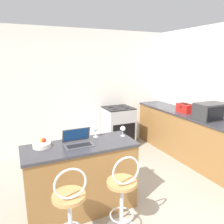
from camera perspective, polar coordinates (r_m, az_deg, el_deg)
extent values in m
cube|color=silver|center=(4.79, -10.15, 5.32)|extent=(12.00, 0.06, 2.60)
cube|color=olive|center=(3.02, -8.00, -16.97)|extent=(1.39, 0.55, 0.89)
cube|color=#333338|center=(2.81, -8.31, -8.80)|extent=(1.42, 0.58, 0.03)
cube|color=olive|center=(4.61, 20.65, -6.65)|extent=(0.57, 3.13, 0.89)
cube|color=#333338|center=(4.48, 21.14, -1.08)|extent=(0.60, 3.16, 0.03)
cylinder|color=silver|center=(2.57, -10.82, -26.68)|extent=(0.04, 0.04, 0.62)
cylinder|color=#B7844C|center=(2.38, -11.19, -20.76)|extent=(0.34, 0.34, 0.04)
torus|color=silver|center=(2.20, -10.82, -17.95)|extent=(0.32, 0.02, 0.32)
cylinder|color=silver|center=(2.73, 2.51, -23.68)|extent=(0.04, 0.04, 0.62)
torus|color=silver|center=(2.79, 2.49, -25.26)|extent=(0.28, 0.28, 0.02)
cylinder|color=#B7844C|center=(2.55, 2.59, -17.93)|extent=(0.34, 0.34, 0.04)
torus|color=silver|center=(2.38, 3.70, -15.06)|extent=(0.32, 0.02, 0.32)
cube|color=#47474C|center=(2.77, -8.62, -8.63)|extent=(0.36, 0.21, 0.01)
cube|color=black|center=(2.76, -8.53, -8.61)|extent=(0.30, 0.11, 0.00)
cube|color=#47474C|center=(2.84, -9.33, -5.88)|extent=(0.36, 0.07, 0.19)
cube|color=#19478C|center=(2.83, -9.30, -5.88)|extent=(0.31, 0.06, 0.16)
cube|color=#2D2D30|center=(4.22, 24.21, 0.13)|extent=(0.53, 0.33, 0.30)
cube|color=black|center=(4.08, 25.55, -0.44)|extent=(0.37, 0.01, 0.24)
cube|color=red|center=(4.65, 18.51, 0.97)|extent=(0.20, 0.31, 0.17)
cube|color=black|center=(4.60, 18.22, 2.02)|extent=(0.04, 0.22, 0.00)
cube|color=black|center=(4.66, 18.96, 2.09)|extent=(0.04, 0.22, 0.00)
cube|color=black|center=(4.56, 17.51, 1.28)|extent=(0.02, 0.02, 0.02)
cube|color=#9EA3A8|center=(4.99, 1.65, -4.13)|extent=(0.62, 0.57, 0.91)
cube|color=black|center=(4.76, 3.21, -5.51)|extent=(0.53, 0.01, 0.41)
cube|color=black|center=(4.87, 1.69, 1.07)|extent=(0.62, 0.57, 0.02)
cylinder|color=black|center=(4.71, 0.78, 0.81)|extent=(0.11, 0.11, 0.01)
cylinder|color=black|center=(4.83, 3.78, 1.11)|extent=(0.11, 0.11, 0.01)
cylinder|color=black|center=(4.91, -0.36, 1.35)|extent=(0.11, 0.11, 0.01)
cylinder|color=black|center=(5.03, 2.54, 1.63)|extent=(0.11, 0.11, 0.01)
cylinder|color=silver|center=(2.83, -17.88, -8.22)|extent=(0.22, 0.22, 0.05)
sphere|color=red|center=(2.84, -17.42, -7.10)|extent=(0.06, 0.06, 0.06)
sphere|color=orange|center=(2.85, -17.77, -7.07)|extent=(0.06, 0.06, 0.06)
sphere|color=#66B233|center=(2.85, -17.80, -7.08)|extent=(0.06, 0.06, 0.06)
cylinder|color=silver|center=(3.09, 2.83, -6.20)|extent=(0.06, 0.06, 0.00)
cylinder|color=silver|center=(3.07, 2.83, -5.54)|extent=(0.01, 0.01, 0.07)
sphere|color=silver|center=(3.05, 2.85, -4.36)|extent=(0.07, 0.07, 0.07)
cylinder|color=silver|center=(3.05, -4.28, -6.44)|extent=(0.07, 0.07, 0.00)
cylinder|color=silver|center=(3.04, -4.29, -5.65)|extent=(0.01, 0.01, 0.08)
sphere|color=silver|center=(3.01, -4.32, -4.34)|extent=(0.07, 0.07, 0.07)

